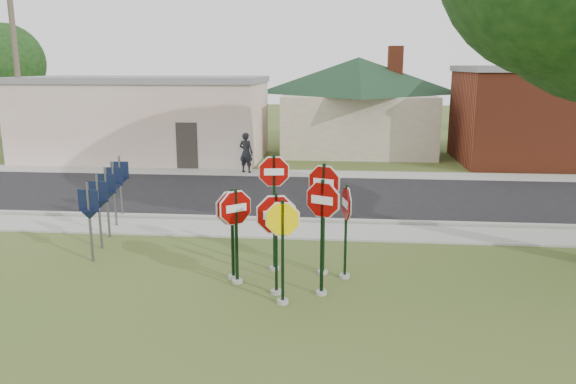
# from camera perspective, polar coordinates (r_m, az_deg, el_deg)

# --- Properties ---
(ground) EXTENTS (120.00, 120.00, 0.00)m
(ground) POSITION_cam_1_polar(r_m,az_deg,el_deg) (11.32, -0.57, -12.12)
(ground) COLOR #3B5620
(ground) RESTS_ON ground
(sidewalk_near) EXTENTS (60.00, 1.60, 0.06)m
(sidewalk_near) POSITION_cam_1_polar(r_m,az_deg,el_deg) (16.44, 1.42, -3.97)
(sidewalk_near) COLOR gray
(sidewalk_near) RESTS_ON ground
(road) EXTENTS (60.00, 7.00, 0.04)m
(road) POSITION_cam_1_polar(r_m,az_deg,el_deg) (20.79, 2.28, -0.43)
(road) COLOR black
(road) RESTS_ON ground
(sidewalk_far) EXTENTS (60.00, 1.60, 0.06)m
(sidewalk_far) POSITION_cam_1_polar(r_m,az_deg,el_deg) (24.99, 2.82, 1.83)
(sidewalk_far) COLOR gray
(sidewalk_far) RESTS_ON ground
(curb) EXTENTS (60.00, 0.20, 0.14)m
(curb) POSITION_cam_1_polar(r_m,az_deg,el_deg) (17.39, 1.65, -2.90)
(curb) COLOR gray
(curb) RESTS_ON ground
(stop_sign_center) EXTENTS (1.14, 0.24, 2.32)m
(stop_sign_center) POSITION_cam_1_polar(r_m,az_deg,el_deg) (11.69, -1.21, -3.86)
(stop_sign_center) COLOR gray
(stop_sign_center) RESTS_ON ground
(stop_sign_yellow) EXTENTS (0.97, 0.24, 2.27)m
(stop_sign_yellow) POSITION_cam_1_polar(r_m,az_deg,el_deg) (11.23, -0.55, -4.94)
(stop_sign_yellow) COLOR gray
(stop_sign_yellow) RESTS_ON ground
(stop_sign_left) EXTENTS (0.84, 0.68, 2.26)m
(stop_sign_left) POSITION_cam_1_polar(r_m,az_deg,el_deg) (12.34, -5.30, -3.24)
(stop_sign_left) COLOR gray
(stop_sign_left) RESTS_ON ground
(stop_sign_right) EXTENTS (0.97, 0.47, 2.60)m
(stop_sign_right) POSITION_cam_1_polar(r_m,az_deg,el_deg) (11.61, 3.51, -2.98)
(stop_sign_right) COLOR gray
(stop_sign_right) RESTS_ON ground
(stop_sign_back_right) EXTENTS (1.00, 0.42, 2.72)m
(stop_sign_back_right) POSITION_cam_1_polar(r_m,az_deg,el_deg) (12.76, 3.64, -1.12)
(stop_sign_back_right) COLOR gray
(stop_sign_back_right) RESTS_ON ground
(stop_sign_back_left) EXTENTS (0.98, 0.24, 2.87)m
(stop_sign_back_left) POSITION_cam_1_polar(r_m,az_deg,el_deg) (12.96, -1.42, -0.52)
(stop_sign_back_left) COLOR gray
(stop_sign_back_left) RESTS_ON ground
(stop_sign_far_right) EXTENTS (0.26, 1.04, 2.29)m
(stop_sign_far_right) POSITION_cam_1_polar(r_m,az_deg,el_deg) (12.64, 5.91, -2.78)
(stop_sign_far_right) COLOR gray
(stop_sign_far_right) RESTS_ON ground
(stop_sign_far_left) EXTENTS (0.86, 0.65, 2.21)m
(stop_sign_far_left) POSITION_cam_1_polar(r_m,az_deg,el_deg) (12.60, -5.69, -3.12)
(stop_sign_far_left) COLOR gray
(stop_sign_far_left) RESTS_ON ground
(route_sign_row) EXTENTS (1.43, 4.63, 2.00)m
(route_sign_row) POSITION_cam_1_polar(r_m,az_deg,el_deg) (16.46, -17.92, -0.28)
(route_sign_row) COLOR #59595E
(route_sign_row) RESTS_ON ground
(building_stucco) EXTENTS (12.20, 6.20, 4.20)m
(building_stucco) POSITION_cam_1_polar(r_m,az_deg,el_deg) (30.07, -14.34, 7.38)
(building_stucco) COLOR silver
(building_stucco) RESTS_ON ground
(building_house) EXTENTS (11.60, 11.60, 6.20)m
(building_house) POSITION_cam_1_polar(r_m,az_deg,el_deg) (32.25, 7.15, 10.68)
(building_house) COLOR beige
(building_house) RESTS_ON ground
(building_brick) EXTENTS (10.20, 6.20, 4.75)m
(building_brick) POSITION_cam_1_polar(r_m,az_deg,el_deg) (30.81, 26.34, 7.06)
(building_brick) COLOR maroon
(building_brick) RESTS_ON ground
(utility_pole_near) EXTENTS (2.20, 0.26, 9.50)m
(utility_pole_near) POSITION_cam_1_polar(r_m,az_deg,el_deg) (29.55, -25.90, 11.91)
(utility_pole_near) COLOR #4C4033
(utility_pole_near) RESTS_ON ground
(bg_tree_left) EXTENTS (4.90, 4.90, 7.35)m
(bg_tree_left) POSITION_cam_1_polar(r_m,az_deg,el_deg) (40.18, -26.85, 11.59)
(bg_tree_left) COLOR black
(bg_tree_left) RESTS_ON ground
(pedestrian) EXTENTS (0.76, 0.63, 1.80)m
(pedestrian) POSITION_cam_1_polar(r_m,az_deg,el_deg) (25.13, -4.29, 4.02)
(pedestrian) COLOR black
(pedestrian) RESTS_ON sidewalk_far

